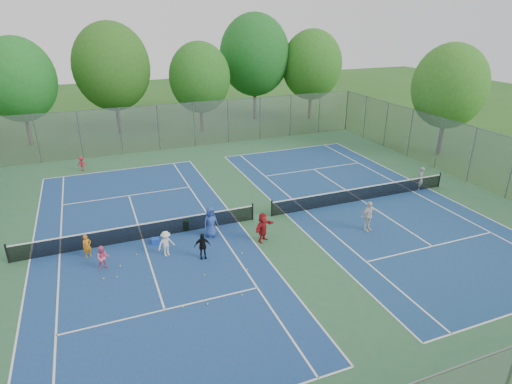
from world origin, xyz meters
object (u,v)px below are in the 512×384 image
at_px(ball_crate, 155,241).
at_px(instructor, 420,179).
at_px(net_left, 142,232).
at_px(net_right, 362,194).
at_px(ball_hopper, 186,225).

distance_m(ball_crate, instructor, 18.21).
distance_m(net_left, net_right, 14.00).
bearing_deg(instructor, ball_hopper, -33.72).
xyz_separation_m(net_left, net_right, (14.00, 0.00, 0.00)).
xyz_separation_m(ball_crate, ball_hopper, (1.88, 0.96, 0.14)).
height_order(net_left, ball_hopper, net_left).
height_order(net_left, net_right, same).
bearing_deg(net_left, instructor, 0.31).
height_order(net_left, instructor, instructor).
bearing_deg(net_left, ball_hopper, 5.76).
xyz_separation_m(ball_crate, instructor, (18.18, 0.81, 0.67)).
relative_size(ball_crate, instructor, 0.22).
bearing_deg(instructor, net_right, -31.97).
xyz_separation_m(ball_hopper, instructor, (16.30, -0.15, 0.53)).
xyz_separation_m(net_left, instructor, (18.76, 0.10, 0.37)).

